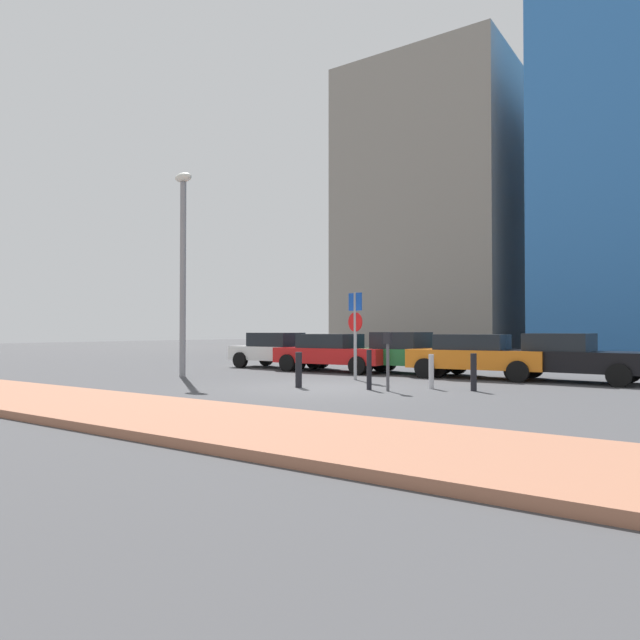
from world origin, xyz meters
TOP-DOWN VIEW (x-y plane):
  - ground_plane at (0.00, 0.00)m, footprint 120.00×120.00m
  - sidewalk_brick at (0.00, -5.91)m, footprint 40.00×3.02m
  - parked_car_white at (-6.00, 5.56)m, footprint 4.26×2.00m
  - parked_car_red at (-3.11, 5.13)m, footprint 4.41×2.19m
  - parked_car_green at (-0.33, 5.76)m, footprint 4.11×2.00m
  - parked_car_orange at (2.25, 5.33)m, footprint 4.32×2.23m
  - parked_car_black at (4.99, 5.56)m, footprint 4.15×2.11m
  - parking_sign_post at (-0.59, 2.56)m, footprint 0.59×0.18m
  - parking_meter at (1.75, 0.25)m, footprint 0.18×0.14m
  - street_lamp at (-5.94, 0.36)m, footprint 0.70×0.36m
  - traffic_bollard_near at (1.19, 0.29)m, footprint 0.13×0.13m
  - traffic_bollard_mid at (2.40, 1.46)m, footprint 0.14×0.14m
  - traffic_bollard_far at (-0.64, -0.30)m, footprint 0.18×0.18m
  - traffic_bollard_edge at (3.51, 1.52)m, footprint 0.15×0.15m
  - building_under_construction at (-9.16, 29.77)m, footprint 12.56×12.94m

SIDE VIEW (x-z plane):
  - ground_plane at x=0.00m, z-range 0.00..0.00m
  - sidewalk_brick at x=0.00m, z-range 0.00..0.14m
  - traffic_bollard_mid at x=2.40m, z-range 0.00..0.90m
  - traffic_bollard_far at x=-0.64m, z-range 0.00..0.95m
  - traffic_bollard_edge at x=3.51m, z-range 0.00..0.95m
  - traffic_bollard_near at x=1.19m, z-range 0.00..1.03m
  - parked_car_red at x=-3.11m, z-range 0.03..1.43m
  - parked_car_white at x=-6.00m, z-range 0.02..1.45m
  - parked_car_black at x=4.99m, z-range 0.02..1.46m
  - parked_car_green at x=-0.33m, z-range 0.01..1.48m
  - parked_car_orange at x=2.25m, z-range 0.04..1.44m
  - parking_meter at x=1.75m, z-range 0.21..1.69m
  - parking_sign_post at x=-0.59m, z-range 0.35..3.07m
  - street_lamp at x=-5.94m, z-range 0.62..7.39m
  - building_under_construction at x=-9.16m, z-range 0.00..21.65m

